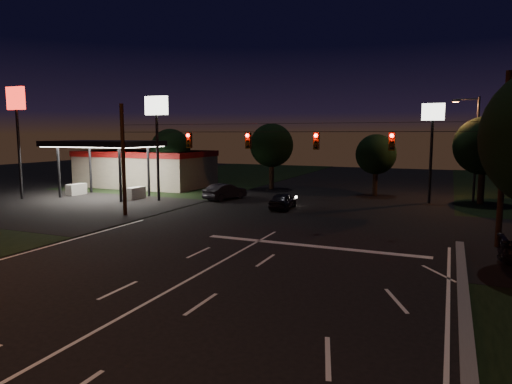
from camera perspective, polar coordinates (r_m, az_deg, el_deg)
The scene contains 17 objects.
ground at distance 15.87m, azimuth -16.46°, elevation -14.75°, with size 140.00×140.00×0.00m, color black.
cross_street_left at distance 40.61m, azimuth -23.92°, elevation -1.67°, with size 20.00×16.00×0.02m, color black.
stop_bar at distance 24.38m, azimuth 6.94°, elevation -6.70°, with size 12.00×0.50×0.01m, color silver.
utility_pole_right at distance 27.01m, azimuth 27.93°, elevation -6.15°, with size 0.30×0.30×9.00m, color black.
utility_pole_left at distance 34.45m, azimuth -16.02°, elevation -2.83°, with size 0.28×0.28×8.00m, color black.
signal_span at distance 27.89m, azimuth 3.16°, elevation 6.51°, with size 24.00×0.40×1.56m.
gas_station at distance 52.26m, azimuth -13.89°, elevation 3.23°, with size 14.20×16.10×5.25m.
pole_sign_left_near at distance 40.75m, azimuth -12.30°, elevation 8.66°, with size 2.20×0.30×9.10m.
pole_sign_left_far at distance 46.05m, azimuth -27.74°, elevation 8.61°, with size 2.00×0.30×10.00m.
pole_sign_right at distance 41.28m, azimuth 21.18°, elevation 7.29°, with size 1.80×0.30×8.40m.
street_light_right_far at distance 43.28m, azimuth 25.52°, elevation 5.73°, with size 2.20×0.35×9.00m.
tree_far_a at distance 49.70m, azimuth -10.55°, elevation 5.28°, with size 4.20×4.20×6.42m.
tree_far_b at distance 48.65m, azimuth 2.03°, elevation 5.78°, with size 4.60×4.60×6.98m.
tree_far_c at distance 44.87m, azimuth 14.80°, elevation 4.51°, with size 3.80×3.80×5.86m.
tree_far_d at distance 42.46m, azimuth 26.59°, elevation 5.09°, with size 4.80×4.80×7.30m.
car_oncoming_a at distance 35.98m, azimuth 3.36°, elevation -1.09°, with size 1.53×3.81×1.30m, color black.
car_oncoming_b at distance 41.10m, azimuth -3.88°, elevation 0.05°, with size 1.52×4.36×1.44m, color black.
Camera 1 is at (9.53, -11.25, 5.87)m, focal length 32.00 mm.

